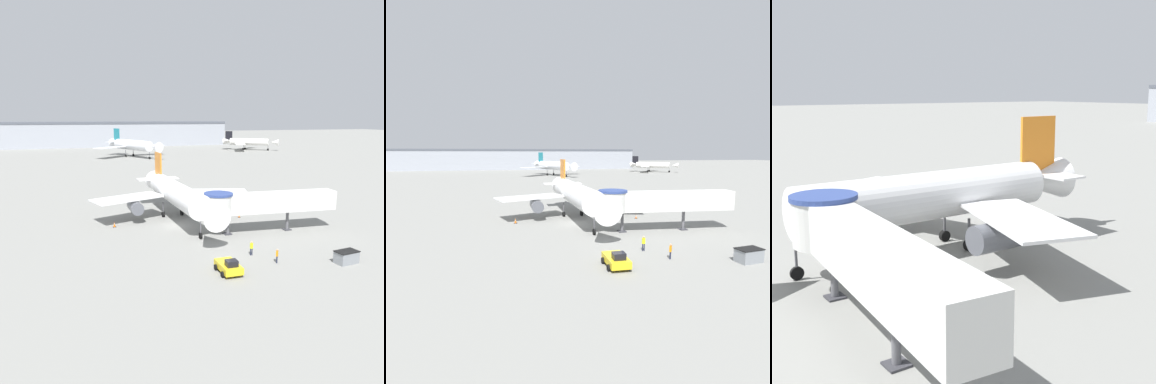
# 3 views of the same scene
# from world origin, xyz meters

# --- Properties ---
(ground_plane) EXTENTS (800.00, 800.00, 0.00)m
(ground_plane) POSITION_xyz_m (0.00, 0.00, 0.00)
(ground_plane) COLOR gray
(main_airplane) EXTENTS (27.38, 30.55, 10.03)m
(main_airplane) POSITION_xyz_m (1.28, 3.81, 4.24)
(main_airplane) COLOR white
(main_airplane) RESTS_ON ground_plane
(jet_bridge) EXTENTS (19.97, 4.87, 6.07)m
(jet_bridge) POSITION_xyz_m (11.12, -6.80, 4.39)
(jet_bridge) COLOR silver
(jet_bridge) RESTS_ON ground_plane
(pushback_tug_yellow) EXTENTS (2.44, 3.69, 1.71)m
(pushback_tug_yellow) POSITION_xyz_m (0.66, -18.99, 0.74)
(pushback_tug_yellow) COLOR yellow
(pushback_tug_yellow) RESTS_ON ground_plane
(service_container_gray) EXTENTS (2.87, 1.84, 1.45)m
(service_container_gray) POSITION_xyz_m (14.59, -20.65, 0.73)
(service_container_gray) COLOR gray
(service_container_gray) RESTS_ON ground_plane
(traffic_cone_port_wing) EXTENTS (0.50, 0.50, 0.82)m
(traffic_cone_port_wing) POSITION_xyz_m (-8.94, 2.32, 0.39)
(traffic_cone_port_wing) COLOR black
(traffic_cone_port_wing) RESTS_ON ground_plane
(traffic_cone_starboard_wing) EXTENTS (0.39, 0.39, 0.65)m
(traffic_cone_starboard_wing) POSITION_xyz_m (11.58, 1.48, 0.31)
(traffic_cone_starboard_wing) COLOR black
(traffic_cone_starboard_wing) RESTS_ON ground_plane
(ground_crew_marshaller) EXTENTS (0.37, 0.24, 1.78)m
(ground_crew_marshaller) POSITION_xyz_m (5.39, -15.00, 1.03)
(ground_crew_marshaller) COLOR #1E2338
(ground_crew_marshaller) RESTS_ON ground_plane
(ground_crew_wing_walker) EXTENTS (0.36, 0.36, 1.70)m
(ground_crew_wing_walker) POSITION_xyz_m (7.05, -18.13, 0.98)
(ground_crew_wing_walker) COLOR #1E2338
(ground_crew_wing_walker) RESTS_ON ground_plane
(background_jet_teal_tail) EXTENTS (31.55, 33.10, 11.76)m
(background_jet_teal_tail) POSITION_xyz_m (10.89, 105.40, 5.13)
(background_jet_teal_tail) COLOR silver
(background_jet_teal_tail) RESTS_ON ground_plane
(background_jet_black_tail) EXTENTS (25.38, 25.42, 9.54)m
(background_jet_black_tail) POSITION_xyz_m (73.62, 122.28, 4.21)
(background_jet_black_tail) COLOR white
(background_jet_black_tail) RESTS_ON ground_plane
(terminal_building) EXTENTS (173.19, 25.42, 14.19)m
(terminal_building) POSITION_xyz_m (-8.81, 175.00, 7.10)
(terminal_building) COLOR #999EA8
(terminal_building) RESTS_ON ground_plane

